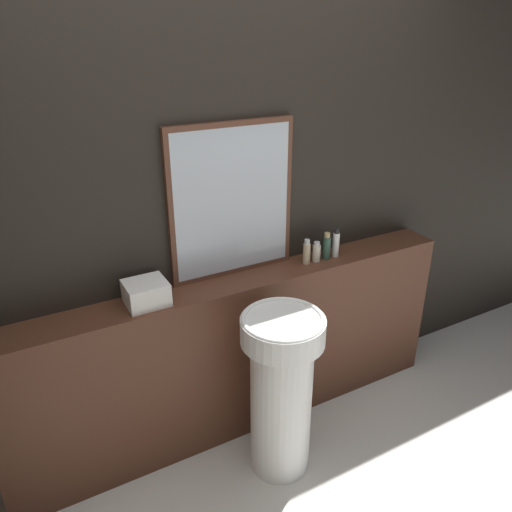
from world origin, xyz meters
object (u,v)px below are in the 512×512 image
(towel_stack, at_px, (146,293))
(shampoo_bottle, at_px, (307,252))
(mirror, at_px, (232,202))
(conditioner_bottle, at_px, (316,252))
(lotion_bottle, at_px, (327,247))
(pedestal_sink, at_px, (281,388))
(body_wash_bottle, at_px, (336,243))

(towel_stack, bearing_deg, shampoo_bottle, 0.00)
(mirror, distance_m, towel_stack, 0.60)
(towel_stack, relative_size, conditioner_bottle, 1.69)
(shampoo_bottle, height_order, conditioner_bottle, shampoo_bottle)
(shampoo_bottle, bearing_deg, lotion_bottle, 0.00)
(pedestal_sink, distance_m, lotion_bottle, 0.80)
(towel_stack, height_order, lotion_bottle, lotion_bottle)
(lotion_bottle, relative_size, body_wash_bottle, 0.92)
(towel_stack, xyz_separation_m, lotion_bottle, (1.01, 0.00, 0.02))
(pedestal_sink, xyz_separation_m, lotion_bottle, (0.50, 0.37, 0.50))
(shampoo_bottle, relative_size, conditioner_bottle, 1.24)
(mirror, xyz_separation_m, body_wash_bottle, (0.58, -0.09, -0.31))
(mirror, relative_size, body_wash_bottle, 4.64)
(mirror, height_order, shampoo_bottle, mirror)
(shampoo_bottle, distance_m, body_wash_bottle, 0.19)
(pedestal_sink, relative_size, lotion_bottle, 5.83)
(lotion_bottle, bearing_deg, conditioner_bottle, 180.00)
(pedestal_sink, relative_size, mirror, 1.15)
(towel_stack, distance_m, conditioner_bottle, 0.95)
(mirror, distance_m, shampoo_bottle, 0.51)
(mirror, relative_size, shampoo_bottle, 5.56)
(shampoo_bottle, bearing_deg, body_wash_bottle, 0.00)
(shampoo_bottle, bearing_deg, conditioner_bottle, 0.00)
(pedestal_sink, bearing_deg, towel_stack, 144.34)
(mirror, xyz_separation_m, shampoo_bottle, (0.39, -0.09, -0.32))
(conditioner_bottle, xyz_separation_m, lotion_bottle, (0.07, 0.00, 0.02))
(pedestal_sink, height_order, lotion_bottle, lotion_bottle)
(mirror, height_order, lotion_bottle, mirror)
(pedestal_sink, height_order, mirror, mirror)
(shampoo_bottle, relative_size, body_wash_bottle, 0.84)
(conditioner_bottle, relative_size, lotion_bottle, 0.73)
(pedestal_sink, bearing_deg, lotion_bottle, 36.13)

